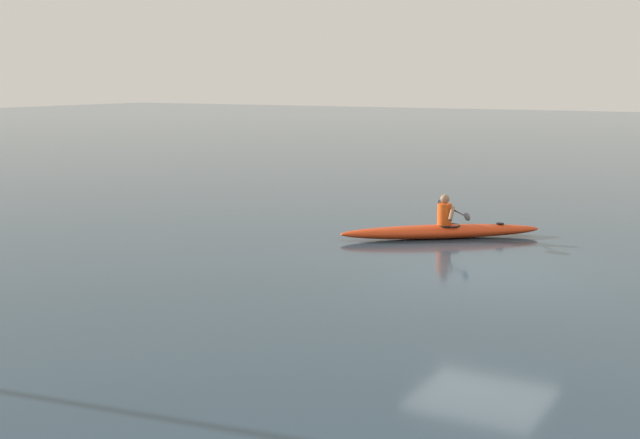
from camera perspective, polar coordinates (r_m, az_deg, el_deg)
ground_plane at (r=15.88m, az=11.39°, el=-3.60°), size 160.00×160.00×0.00m
kayak at (r=19.02m, az=8.37°, el=-0.82°), size 4.04×3.37×0.32m
kayaker at (r=18.97m, az=8.67°, el=0.54°), size 1.49×1.87×0.70m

